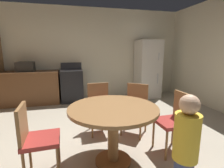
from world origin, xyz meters
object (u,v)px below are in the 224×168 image
object	(u,v)px
dining_table	(113,119)
chair_northeast	(135,105)
chair_west	(35,136)
oven_range	(72,85)
refrigerator	(148,69)
person_child	(185,151)
chair_east	(175,118)
chair_north	(99,104)
microwave	(25,67)

from	to	relation	value
dining_table	chair_northeast	bearing A→B (deg)	50.87
chair_west	chair_northeast	bearing A→B (deg)	24.11
oven_range	dining_table	distance (m)	3.00
refrigerator	person_child	bearing A→B (deg)	-110.51
oven_range	person_child	size ratio (longest dim) A/B	1.01
person_child	refrigerator	bearing A→B (deg)	-50.61
refrigerator	dining_table	xyz separation A→B (m)	(-1.84, -2.91, -0.28)
chair_east	chair_west	size ratio (longest dim) A/B	1.00
oven_range	refrigerator	xyz separation A→B (m)	(2.32, -0.05, 0.41)
chair_east	refrigerator	bearing A→B (deg)	-109.93
person_child	chair_northeast	bearing A→B (deg)	-34.78
refrigerator	dining_table	size ratio (longest dim) A/B	1.56
chair_north	chair_west	bearing A→B (deg)	-44.42
chair_east	chair_north	bearing A→B (deg)	-45.33
chair_northeast	refrigerator	bearing A→B (deg)	-170.77
refrigerator	oven_range	bearing A→B (deg)	178.67
oven_range	chair_north	size ratio (longest dim) A/B	1.26
oven_range	person_child	distance (m)	3.87
chair_north	microwave	bearing A→B (deg)	-142.65
chair_east	chair_northeast	bearing A→B (deg)	-65.64
microwave	chair_north	size ratio (longest dim) A/B	0.51
microwave	chair_north	xyz separation A→B (m)	(1.64, -2.03, -0.53)
dining_table	chair_east	bearing A→B (deg)	2.16
refrigerator	person_child	xyz separation A→B (m)	(-1.38, -3.70, -0.30)
refrigerator	chair_north	size ratio (longest dim) A/B	2.02
chair_north	oven_range	bearing A→B (deg)	-168.98
refrigerator	chair_northeast	bearing A→B (deg)	-119.89
oven_range	refrigerator	bearing A→B (deg)	-1.33
chair_north	chair_west	xyz separation A→B (m)	(-0.90, -0.96, 0.00)
chair_north	chair_northeast	bearing A→B (deg)	69.68
chair_northeast	person_child	size ratio (longest dim) A/B	0.80
microwave	chair_west	world-z (taller)	microwave
dining_table	chair_west	distance (m)	0.93
refrigerator	chair_northeast	size ratio (longest dim) A/B	2.02
refrigerator	chair_northeast	world-z (taller)	refrigerator
oven_range	chair_west	size ratio (longest dim) A/B	1.26
person_child	chair_west	bearing A→B (deg)	31.42
chair_east	person_child	size ratio (longest dim) A/B	0.80
chair_northeast	person_child	xyz separation A→B (m)	(-0.12, -1.51, 0.08)
refrigerator	person_child	size ratio (longest dim) A/B	1.61
chair_north	person_child	xyz separation A→B (m)	(0.48, -1.71, 0.08)
chair_west	dining_table	bearing A→B (deg)	-0.00
microwave	chair_west	distance (m)	3.13
chair_east	chair_west	bearing A→B (deg)	0.25
oven_range	person_child	xyz separation A→B (m)	(0.94, -3.75, 0.11)
dining_table	chair_west	size ratio (longest dim) A/B	1.30
chair_east	oven_range	bearing A→B (deg)	-66.62
chair_north	chair_northeast	xyz separation A→B (m)	(0.61, -0.21, 0.00)
dining_table	person_child	distance (m)	0.91
chair_northeast	chair_west	size ratio (longest dim) A/B	1.00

